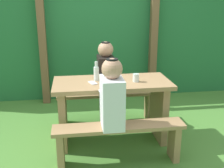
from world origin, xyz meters
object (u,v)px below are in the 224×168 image
Objects in this scene: picnic_table at (112,101)px; cell_phone at (93,83)px; bench_near at (119,136)px; bottle_left at (96,73)px; person_white_shirt at (112,96)px; person_black_coat at (106,70)px; bench_far at (107,101)px; drinking_glass at (136,78)px.

cell_phone reaches higher than picnic_table.
bottle_left reaches higher than bench_near.
person_white_shirt reaches higher than bench_near.
bench_near is 1.95× the size of person_black_coat.
bench_far is 0.83m from drinking_glass.
drinking_glass is at bearing -64.00° from person_black_coat.
drinking_glass is at bearing -19.29° from cell_phone.
picnic_table is at bearing -90.00° from bench_far.
person_black_coat is at bearing 69.98° from bottle_left.
drinking_glass reaches higher than picnic_table.
person_white_shirt is 1.06m from person_black_coat.
person_black_coat is 7.43× the size of drinking_glass.
bottle_left reaches higher than bench_far.
person_black_coat is 0.66m from drinking_glass.
cell_phone is (-0.22, -0.58, -0.00)m from person_black_coat.
person_white_shirt reaches higher than cell_phone.
bottle_left is (-0.18, -0.47, 0.55)m from bench_far.
person_white_shirt is 5.14× the size of cell_phone.
picnic_table is 10.00× the size of cell_phone.
bottle_left is 1.67× the size of cell_phone.
bench_far is 0.75m from bottle_left.
person_black_coat is at bearing 90.56° from bench_near.
person_black_coat reaches higher than bench_near.
drinking_glass reaches higher than bench_near.
picnic_table is at bearing 90.00° from bench_near.
drinking_glass is 0.48m from bottle_left.
person_white_shirt is 0.60m from bottle_left.
picnic_table is at bearing 167.71° from drinking_glass.
person_white_shirt is (-0.08, -1.06, 0.46)m from bench_far.
cell_phone is (-0.51, 0.01, -0.04)m from drinking_glass.
cell_phone is at bearing -116.62° from bottle_left.
bottle_left is at bearing 165.46° from drinking_glass.
bench_near is 0.74m from drinking_glass.
drinking_glass is (0.29, -0.59, 0.04)m from person_black_coat.
bench_near is 0.83m from bottle_left.
picnic_table is 1.00× the size of bench_far.
cell_phone is at bearing 178.61° from drinking_glass.
bench_near is 5.99× the size of bottle_left.
person_black_coat is (-0.01, -0.00, 0.46)m from bench_far.
drinking_glass is 0.69× the size of cell_phone.
drinking_glass reaches higher than bench_far.
bench_near is 1.16m from person_black_coat.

